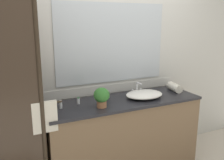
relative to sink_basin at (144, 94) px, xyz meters
name	(u,v)px	position (x,y,z in m)	size (l,w,h in m)	color
wall_back_with_mirror	(111,61)	(-0.26, 0.36, 0.37)	(4.40, 0.06, 2.60)	silver
vanity_cabinet	(123,135)	(-0.26, 0.03, -0.49)	(1.80, 0.58, 0.90)	brown
shower_enclosure	(1,112)	(-1.54, -0.17, 0.09)	(1.20, 0.59, 2.00)	#2D2319
sink_basin	(144,94)	(0.00, 0.00, 0.00)	(0.45, 0.35, 0.07)	white
faucet	(137,90)	(0.00, 0.16, 0.01)	(0.17, 0.13, 0.15)	silver
potted_plant	(102,96)	(-0.58, -0.10, 0.08)	(0.17, 0.17, 0.21)	#B77A51
amenity_bottle_shampoo	(61,105)	(-0.98, 0.05, 0.00)	(0.03, 0.03, 0.09)	silver
amenity_bottle_body_wash	(78,101)	(-0.78, 0.10, 0.00)	(0.03, 0.03, 0.08)	silver
amenity_bottle_conditioner	(108,95)	(-0.39, 0.16, 0.00)	(0.03, 0.03, 0.08)	#4C7056
rolled_towel_near_edge	(175,87)	(0.50, 0.06, 0.01)	(0.10, 0.10, 0.24)	silver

